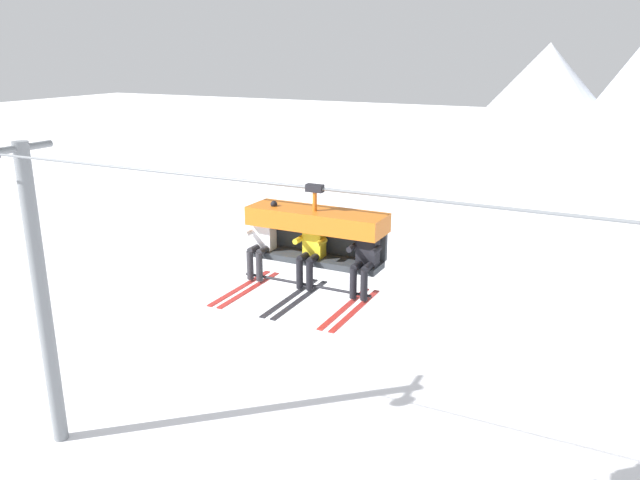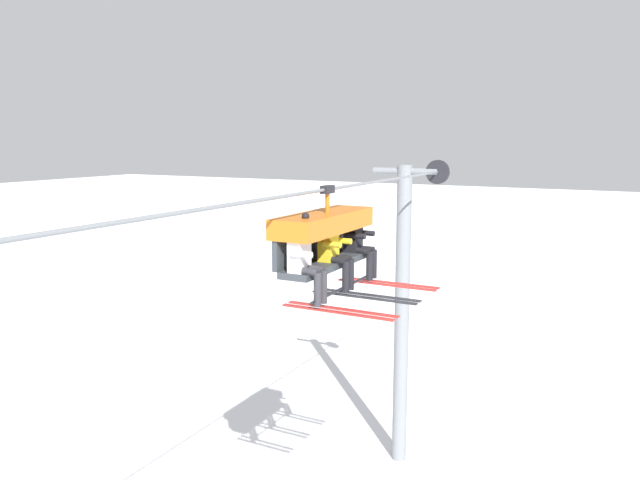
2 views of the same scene
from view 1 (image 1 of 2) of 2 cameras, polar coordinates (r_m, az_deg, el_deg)
The scene contains 7 objects.
mountain_peak_west at distance 63.60m, azimuth 19.91°, elevation 12.08°, with size 17.88×17.88×10.02m.
lift_tower_near at distance 16.04m, azimuth -24.21°, elevation -4.36°, with size 0.36×1.88×7.63m.
lift_cable at distance 10.19m, azimuth -5.47°, elevation 5.27°, with size 15.27×0.05×0.05m.
chairlift_chair at distance 9.94m, azimuth -0.28°, elevation 1.09°, with size 2.26×0.74×1.57m.
skier_white at distance 10.27m, azimuth -5.39°, elevation 0.01°, with size 0.48×1.70×1.34m.
skier_yellow at distance 9.84m, azimuth -0.86°, elevation -0.81°, with size 0.46×1.70×1.23m.
skier_black at distance 9.47m, azimuth 4.09°, elevation -1.57°, with size 0.46×1.70×1.23m.
Camera 1 is at (5.87, -9.26, 9.42)m, focal length 35.00 mm.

